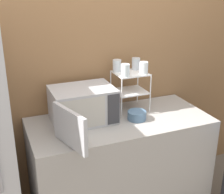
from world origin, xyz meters
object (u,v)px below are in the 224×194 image
Objects in this scene: dish_rack at (130,83)px; glass_back_left at (117,66)px; glass_front_left at (125,70)px; bowl at (137,115)px; microwave at (82,106)px; glass_front_right at (144,68)px; glass_back_right at (136,64)px.

dish_rack is 3.31× the size of glass_back_left.
glass_front_left is 0.66× the size of bowl.
microwave is 0.49m from dish_rack.
bowl is at bearing -16.39° from microwave.
dish_rack is (0.47, 0.09, 0.11)m from microwave.
glass_front_right is 0.24m from glass_back_left.
glass_front_right is at bearing 1.67° from microwave.
glass_front_right is at bearing -41.00° from dish_rack.
glass_back_left reaches higher than microwave.
glass_back_right reaches higher than microwave.
bowl is at bearing -70.56° from glass_front_left.
dish_rack is 3.31× the size of glass_front_left.
glass_front_left is 0.39m from bowl.
glass_back_left is (0.38, 0.17, 0.25)m from microwave.
microwave is 0.49m from glass_back_left.
glass_front_right is (0.56, 0.02, 0.25)m from microwave.
glass_front_left is at bearing -138.75° from glass_back_right.
glass_front_left is (-0.09, -0.08, 0.15)m from dish_rack.
bowl is (0.43, -0.13, -0.11)m from microwave.
glass_front_right is at bearing 49.01° from bowl.
glass_back_left is 0.66× the size of bowl.
glass_back_right is 1.00× the size of glass_back_left.
glass_front_right and glass_back_left have the same top height.
bowl is (0.06, -0.30, -0.36)m from glass_back_left.
glass_back_left is at bearing 178.50° from glass_back_right.
bowl is (-0.13, -0.14, -0.36)m from glass_front_right.
dish_rack is 0.19m from glass_back_left.
glass_front_right is (-0.00, -0.15, 0.00)m from glass_back_right.
glass_back_left is at bearing 139.94° from glass_front_right.
microwave is 0.46m from glass_front_left.
microwave is 4.83× the size of bowl.
glass_back_right is at bearing 39.86° from dish_rack.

